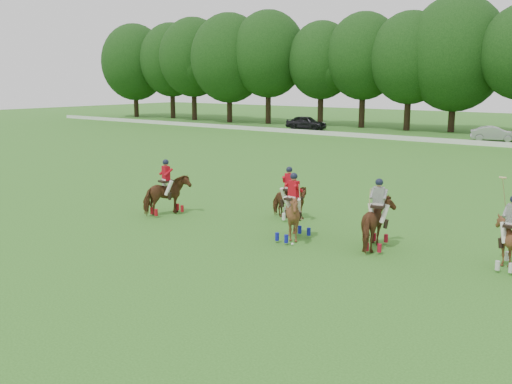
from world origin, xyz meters
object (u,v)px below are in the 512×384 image
Objects in this scene: polo_red_c at (293,216)px; polo_stripe_a at (377,223)px; polo_red_b at (289,201)px; polo_stripe_b at (511,243)px; car_left at (306,123)px; car_mid at (494,134)px; polo_red_a at (167,195)px; polo_ball at (292,244)px.

polo_stripe_a is at bearing 16.23° from polo_red_c.
polo_red_b is 0.77× the size of polo_stripe_b.
car_mid is (20.44, 0.00, -0.11)m from car_left.
car_mid is at bearing 85.49° from polo_red_a.
polo_stripe_b reaches higher than polo_red_c.
polo_ball is at bearing -155.66° from car_left.
car_left is 45.63m from polo_red_c.
polo_red_b is (1.47, -36.39, 0.08)m from car_mid.
polo_red_c reaches higher than car_mid.
polo_stripe_b reaches higher than car_mid.
polo_red_b is 3.17m from polo_red_c.
car_mid is 39.08m from polo_red_c.
polo_red_b is at bearing 125.68° from polo_ball.
car_left is 48.60m from polo_stripe_b.
polo_stripe_b is 6.93m from polo_ball.
polo_red_b is 5.03m from polo_stripe_a.
car_left is 46.29m from polo_ball.
car_left is 1.96× the size of polo_red_a.
car_mid is 39.02m from polo_red_a.
car_left is 1.65× the size of polo_stripe_b.
polo_stripe_a is (9.27, 0.79, 0.02)m from polo_red_a.
polo_red_a is 0.84× the size of polo_stripe_b.
polo_ball is (3.70, -39.49, -0.64)m from car_mid.
polo_red_c is (23.80, -38.93, 0.10)m from car_left.
car_mid is 36.42m from polo_red_b.
polo_red_b is at bearing 164.92° from car_mid.
polo_red_c is (6.42, -0.04, 0.03)m from polo_red_a.
polo_ball is at bearing -5.04° from polo_red_a.
polo_red_a is 1.09× the size of polo_red_b.
car_left is at bearing 72.60° from car_mid.
car_left is at bearing 121.44° from polo_red_c.
polo_red_a is 0.98× the size of polo_stripe_a.
polo_red_a is at bearing -175.11° from polo_stripe_a.
polo_red_a reaches higher than polo_red_b.
polo_red_c is 1.07m from polo_ball.
polo_red_a is 0.97× the size of polo_red_c.
polo_red_c is 1.01× the size of polo_stripe_a.
polo_red_b is at bearing 28.91° from polo_red_a.
car_left is at bearing 124.96° from polo_stripe_a.
car_left is 1.92× the size of polo_stripe_a.
polo_stripe_b reaches higher than polo_red_a.
polo_stripe_b reaches higher than polo_ball.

